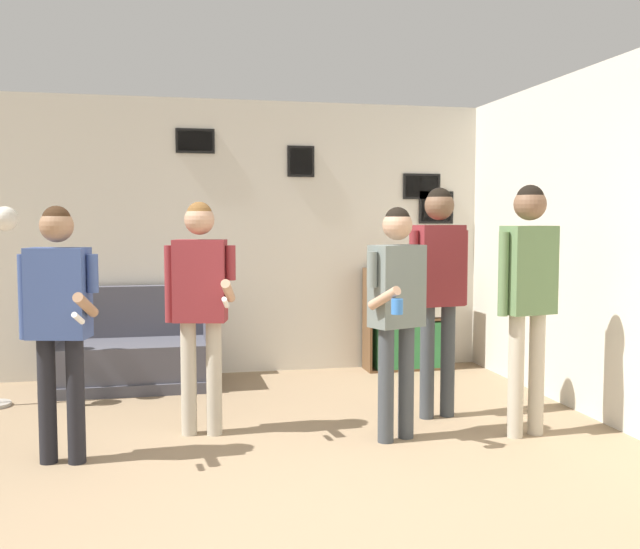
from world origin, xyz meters
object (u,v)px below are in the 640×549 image
Objects in this scene: bottle_on_floor at (78,394)px; couch at (134,354)px; person_player_foreground_left at (59,308)px; person_spectator_near_bookshelf at (439,276)px; person_player_foreground_center at (200,293)px; person_spectator_far_right at (528,281)px; person_watcher_holding_cup at (397,299)px; bookshelf at (408,319)px; drinking_cup at (414,263)px.

couch is at bearing 57.25° from bottle_on_floor.
person_player_foreground_left is 2.74m from person_spectator_near_bookshelf.
person_player_foreground_center is at bearing -46.48° from bottle_on_floor.
person_spectator_far_right is 3.67m from bottle_on_floor.
person_watcher_holding_cup is (1.31, -0.40, -0.03)m from person_player_foreground_center.
bookshelf is 3.27m from bottle_on_floor.
couch is 2.89m from drinking_cup.
bottle_on_floor is at bearing 93.04° from person_player_foreground_left.
bookshelf is 1.89m from person_spectator_near_bookshelf.
drinking_cup reaches higher than bottle_on_floor.
couch is at bearing -175.97° from drinking_cup.
person_spectator_near_bookshelf is at bearing -103.63° from drinking_cup.
drinking_cup is (2.23, 1.85, 0.08)m from person_player_foreground_center.
person_watcher_holding_cup is at bearing -135.06° from person_spectator_near_bookshelf.
bookshelf is 0.57m from drinking_cup.
person_spectator_near_bookshelf is 1.81m from drinking_cup.
person_player_foreground_center is at bearing -71.71° from couch.
person_player_foreground_center is (0.88, 0.42, 0.03)m from person_player_foreground_left.
person_player_foreground_left reaches higher than bottle_on_floor.
person_watcher_holding_cup is at bearing -17.07° from person_player_foreground_center.
bottle_on_floor is at bearing 133.52° from person_player_foreground_center.
person_spectator_far_right reaches higher than couch.
drinking_cup is at bearing 14.71° from bottle_on_floor.
person_player_foreground_left is 3.85m from drinking_cup.
person_watcher_holding_cup is 0.91× the size of person_spectator_far_right.
person_watcher_holding_cup is (-0.86, -2.25, 0.47)m from bookshelf.
couch is 0.95× the size of person_player_foreground_left.
drinking_cup is (3.19, 0.84, 0.99)m from bottle_on_floor.
person_spectator_near_bookshelf reaches higher than person_player_foreground_left.
person_player_foreground_center is at bearing -140.38° from drinking_cup.
couch is 0.93× the size of person_player_foreground_center.
person_player_foreground_left is 17.19× the size of drinking_cup.
couch is 6.33× the size of bottle_on_floor.
person_spectator_near_bookshelf reaches higher than bookshelf.
person_player_foreground_left is at bearing -169.28° from person_spectator_near_bookshelf.
person_player_foreground_center is 2.30m from person_spectator_far_right.
person_watcher_holding_cup is (1.86, -2.05, 0.69)m from couch.
person_player_foreground_center is at bearing -177.27° from person_spectator_near_bookshelf.
person_player_foreground_center is (0.55, -1.65, 0.72)m from couch.
person_spectator_far_right is at bearing -37.57° from couch.
person_player_foreground_left is at bearing -179.50° from person_watcher_holding_cup.
person_watcher_holding_cup is at bearing -31.88° from bottle_on_floor.
drinking_cup is (0.43, 1.76, -0.01)m from person_spectator_near_bookshelf.
person_spectator_far_right is (0.44, -0.58, -0.00)m from person_spectator_near_bookshelf.
person_player_foreground_center reaches higher than person_watcher_holding_cup.
drinking_cup is at bearing 39.62° from person_player_foreground_center.
couch is at bearing -175.89° from bookshelf.
person_player_foreground_left is 2.20m from person_watcher_holding_cup.
couch is 0.86× the size of person_spectator_near_bookshelf.
person_player_foreground_center is at bearing 167.59° from person_spectator_far_right.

